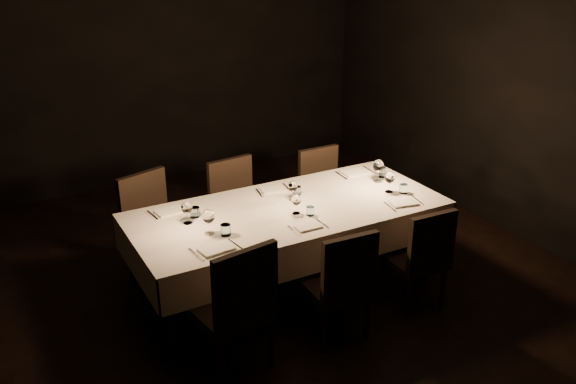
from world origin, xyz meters
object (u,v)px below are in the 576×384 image
chair_far_left (152,223)px  chair_near_left (236,303)px  chair_near_right (422,254)px  chair_near_center (341,281)px  dining_table (288,216)px  chair_far_center (237,205)px  chair_far_right (323,189)px

chair_far_left → chair_near_left: bearing=-103.7°
chair_near_left → chair_near_right: (1.59, 0.01, -0.06)m
chair_near_left → chair_near_center: 0.80m
dining_table → chair_far_center: size_ratio=2.73×
chair_near_left → chair_near_center: chair_near_left is taller
chair_near_left → chair_far_center: 1.67m
chair_far_left → chair_far_center: 0.80m
chair_near_center → chair_far_center: 1.56m
chair_near_right → chair_far_right: chair_far_right is taller
dining_table → chair_near_left: 1.10m
dining_table → chair_near_left: size_ratio=2.56×
chair_far_center → chair_near_right: bearing=-65.5°
chair_near_center → chair_far_left: size_ratio=0.95×
dining_table → chair_near_left: chair_near_left is taller
chair_near_right → chair_far_right: 1.48m
chair_near_right → chair_far_center: chair_far_center is taller
chair_near_left → chair_near_center: size_ratio=1.10×
dining_table → chair_far_center: 0.80m
chair_far_left → chair_far_right: (1.71, 0.00, -0.03)m
dining_table → chair_far_right: size_ratio=2.85×
chair_near_right → chair_far_left: chair_far_left is taller
chair_near_center → chair_far_right: size_ratio=1.02×
chair_near_right → chair_far_left: bearing=-38.9°
chair_near_right → chair_far_left: 2.25m
dining_table → chair_near_left: (-0.80, -0.74, -0.15)m
dining_table → chair_near_center: bearing=-89.5°
chair_near_left → chair_far_right: 2.19m
chair_near_left → chair_far_center: bearing=-123.5°
chair_near_right → chair_far_center: 1.75m
chair_near_left → chair_far_right: size_ratio=1.11×
chair_near_center → chair_near_right: 0.78m
dining_table → chair_far_center: bearing=97.6°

